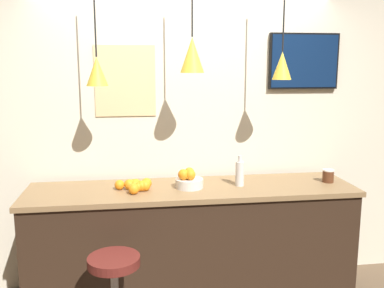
% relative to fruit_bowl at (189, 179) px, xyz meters
% --- Properties ---
extents(back_wall, '(8.00, 0.06, 2.90)m').
position_rel_fruit_bowl_xyz_m(back_wall, '(0.03, 0.44, 0.40)').
color(back_wall, beige).
rests_on(back_wall, ground_plane).
extents(service_counter, '(2.60, 0.65, 0.98)m').
position_rel_fruit_bowl_xyz_m(service_counter, '(0.03, 0.01, -0.56)').
color(service_counter, black).
rests_on(service_counter, ground_plane).
extents(fruit_bowl, '(0.22, 0.22, 0.16)m').
position_rel_fruit_bowl_xyz_m(fruit_bowl, '(0.00, 0.00, 0.00)').
color(fruit_bowl, beige).
rests_on(fruit_bowl, service_counter).
extents(orange_pile, '(0.29, 0.25, 0.08)m').
position_rel_fruit_bowl_xyz_m(orange_pile, '(-0.41, -0.01, -0.03)').
color(orange_pile, orange).
rests_on(orange_pile, service_counter).
extents(juice_bottle, '(0.07, 0.07, 0.25)m').
position_rel_fruit_bowl_xyz_m(juice_bottle, '(0.41, 0.00, 0.04)').
color(juice_bottle, silver).
rests_on(juice_bottle, service_counter).
extents(spread_jar, '(0.09, 0.09, 0.11)m').
position_rel_fruit_bowl_xyz_m(spread_jar, '(1.17, 0.00, -0.01)').
color(spread_jar, '#562D19').
rests_on(spread_jar, service_counter).
extents(pendant_lamp_left, '(0.16, 0.16, 1.02)m').
position_rel_fruit_bowl_xyz_m(pendant_lamp_left, '(-0.68, -0.00, 0.85)').
color(pendant_lamp_left, black).
extents(pendant_lamp_middle, '(0.18, 0.18, 0.92)m').
position_rel_fruit_bowl_xyz_m(pendant_lamp_middle, '(0.03, -0.00, 0.97)').
color(pendant_lamp_middle, black).
extents(pendant_lamp_right, '(0.15, 0.15, 0.98)m').
position_rel_fruit_bowl_xyz_m(pendant_lamp_right, '(0.73, -0.00, 0.89)').
color(pendant_lamp_right, black).
extents(mounted_tv, '(0.63, 0.04, 0.48)m').
position_rel_fruit_bowl_xyz_m(mounted_tv, '(1.07, 0.39, 0.92)').
color(mounted_tv, black).
extents(wall_poster, '(0.50, 0.01, 0.59)m').
position_rel_fruit_bowl_xyz_m(wall_poster, '(-0.48, 0.41, 0.76)').
color(wall_poster, '#DBBC84').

